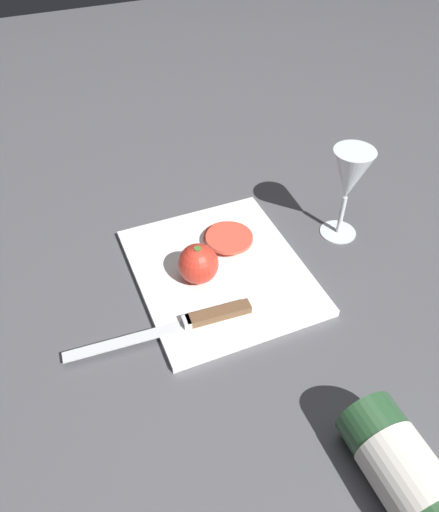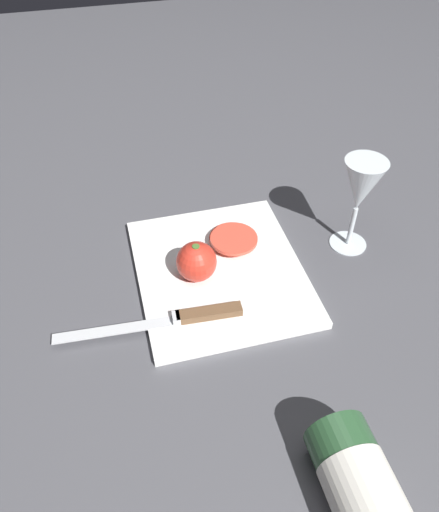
{
  "view_description": "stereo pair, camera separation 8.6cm",
  "coord_description": "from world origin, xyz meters",
  "px_view_note": "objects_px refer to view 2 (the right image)",
  "views": [
    {
      "loc": [
        0.62,
        -0.27,
        0.64
      ],
      "look_at": [
        0.04,
        -0.03,
        0.04
      ],
      "focal_mm": 35.0,
      "sensor_mm": 36.0,
      "label": 1
    },
    {
      "loc": [
        0.64,
        -0.19,
        0.64
      ],
      "look_at": [
        0.04,
        -0.03,
        0.04
      ],
      "focal_mm": 35.0,
      "sensor_mm": 36.0,
      "label": 2
    }
  ],
  "objects_px": {
    "wine_glass": "(361,189)",
    "whole_tomato": "(196,262)",
    "knife": "(190,316)",
    "tomato_slice_stack_near": "(233,239)"
  },
  "relations": [
    {
      "from": "wine_glass",
      "to": "knife",
      "type": "height_order",
      "value": "wine_glass"
    },
    {
      "from": "wine_glass",
      "to": "knife",
      "type": "distance_m",
      "value": 0.37
    },
    {
      "from": "knife",
      "to": "tomato_slice_stack_near",
      "type": "height_order",
      "value": "tomato_slice_stack_near"
    },
    {
      "from": "tomato_slice_stack_near",
      "to": "wine_glass",
      "type": "bearing_deg",
      "value": 78.37
    },
    {
      "from": "wine_glass",
      "to": "knife",
      "type": "relative_size",
      "value": 0.61
    },
    {
      "from": "wine_glass",
      "to": "knife",
      "type": "xyz_separation_m",
      "value": [
        0.11,
        -0.33,
        -0.11
      ]
    },
    {
      "from": "wine_glass",
      "to": "whole_tomato",
      "type": "bearing_deg",
      "value": -85.51
    },
    {
      "from": "whole_tomato",
      "to": "knife",
      "type": "height_order",
      "value": "whole_tomato"
    },
    {
      "from": "wine_glass",
      "to": "whole_tomato",
      "type": "height_order",
      "value": "wine_glass"
    },
    {
      "from": "wine_glass",
      "to": "tomato_slice_stack_near",
      "type": "distance_m",
      "value": 0.24
    }
  ]
}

